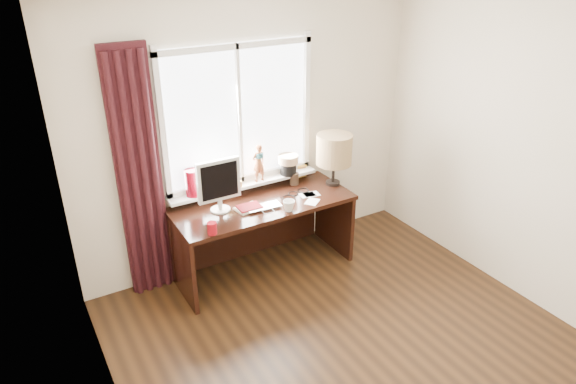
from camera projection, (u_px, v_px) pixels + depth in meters
floor at (377, 371)px, 3.89m from camera, size 3.50×4.00×0.00m
ceiling at (414, 10)px, 2.75m from camera, size 3.50×4.00×0.00m
wall_back at (253, 133)px, 4.87m from camera, size 3.50×0.00×2.60m
wall_left at (119, 309)px, 2.52m from camera, size 0.00×4.00×2.60m
wall_right at (560, 167)px, 4.12m from camera, size 0.00×4.00×2.60m
laptop at (264, 207)px, 4.66m from camera, size 0.34×0.23×0.03m
mug at (289, 205)px, 4.60m from camera, size 0.14×0.13×0.11m
red_cup at (212, 228)px, 4.24m from camera, size 0.08×0.08×0.10m
window at (241, 136)px, 4.76m from camera, size 1.52×0.23×1.40m
curtain at (140, 179)px, 4.36m from camera, size 0.38×0.09×2.25m
desk at (259, 220)px, 4.96m from camera, size 1.70×0.70×0.75m
monitor at (219, 182)px, 4.51m from camera, size 0.40×0.18×0.49m
notebook_stack at (248, 208)px, 4.64m from camera, size 0.24×0.19×0.03m
brush_holder at (294, 178)px, 5.11m from camera, size 0.09×0.09×0.25m
icon_frame at (302, 171)px, 5.26m from camera, size 0.10×0.03×0.13m
table_lamp at (334, 150)px, 4.98m from camera, size 0.35×0.35×0.52m
loose_papers at (310, 197)px, 4.87m from camera, size 0.25×0.30×0.00m
desk_cables at (294, 195)px, 4.91m from camera, size 0.35×0.22×0.01m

